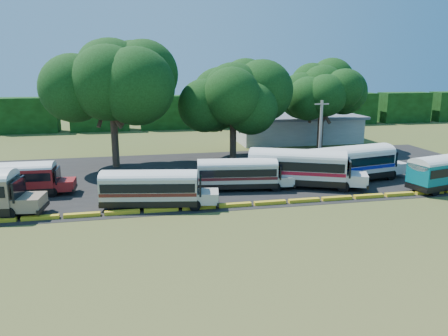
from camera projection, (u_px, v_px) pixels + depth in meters
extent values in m
plane|color=#3B511B|center=(219.00, 212.00, 34.47)|extent=(160.00, 160.00, 0.00)
cube|color=black|center=(207.00, 175.00, 46.10)|extent=(64.00, 24.00, 0.02)
cube|color=yellow|center=(40.00, 218.00, 32.69)|extent=(2.70, 0.45, 0.30)
cube|color=yellow|center=(82.00, 215.00, 33.29)|extent=(2.70, 0.45, 0.30)
cube|color=yellow|center=(122.00, 212.00, 33.89)|extent=(2.70, 0.45, 0.30)
cube|color=yellow|center=(161.00, 210.00, 34.49)|extent=(2.70, 0.45, 0.30)
cube|color=yellow|center=(199.00, 207.00, 35.09)|extent=(2.70, 0.45, 0.30)
cube|color=yellow|center=(235.00, 205.00, 35.69)|extent=(2.70, 0.45, 0.30)
cube|color=yellow|center=(270.00, 203.00, 36.29)|extent=(2.70, 0.45, 0.30)
cube|color=yellow|center=(304.00, 200.00, 36.88)|extent=(2.70, 0.45, 0.30)
cube|color=yellow|center=(337.00, 198.00, 37.48)|extent=(2.70, 0.45, 0.30)
cube|color=yellow|center=(369.00, 196.00, 38.08)|extent=(2.70, 0.45, 0.30)
cube|color=yellow|center=(399.00, 194.00, 38.68)|extent=(2.70, 0.45, 0.30)
cube|color=yellow|center=(429.00, 192.00, 39.28)|extent=(2.70, 0.45, 0.30)
cube|color=beige|center=(297.00, 130.00, 66.24)|extent=(18.00, 8.00, 3.60)
cube|color=slate|center=(297.00, 116.00, 65.78)|extent=(19.00, 9.00, 0.40)
cube|color=black|center=(28.00, 115.00, 74.73)|extent=(10.00, 4.00, 6.00)
cube|color=black|center=(100.00, 114.00, 77.13)|extent=(10.00, 4.00, 6.00)
cube|color=black|center=(168.00, 112.00, 79.52)|extent=(10.00, 4.00, 6.00)
cube|color=black|center=(232.00, 111.00, 81.92)|extent=(10.00, 4.00, 6.00)
cube|color=black|center=(293.00, 110.00, 84.31)|extent=(10.00, 4.00, 6.00)
cube|color=black|center=(350.00, 108.00, 86.71)|extent=(10.00, 4.00, 6.00)
cube|color=black|center=(404.00, 107.00, 89.10)|extent=(10.00, 4.00, 6.00)
cylinder|color=black|center=(8.00, 214.00, 32.28)|extent=(1.14, 0.44, 1.12)
cylinder|color=black|center=(20.00, 204.00, 34.59)|extent=(1.14, 0.44, 1.12)
cube|color=#94775E|center=(30.00, 202.00, 33.43)|extent=(2.27, 2.67, 1.06)
cube|color=black|center=(19.00, 189.00, 33.12)|extent=(0.45, 2.57, 1.53)
cube|color=black|center=(43.00, 207.00, 33.62)|extent=(0.51, 2.74, 0.33)
cylinder|color=black|center=(52.00, 192.00, 38.14)|extent=(0.93, 0.28, 0.92)
cylinder|color=black|center=(56.00, 186.00, 40.03)|extent=(0.93, 0.28, 0.92)
cube|color=black|center=(11.00, 190.00, 38.42)|extent=(7.62, 2.49, 0.51)
cube|color=maroon|center=(10.00, 178.00, 38.17)|extent=(7.62, 2.49, 1.69)
cube|color=black|center=(9.00, 176.00, 38.13)|extent=(7.32, 2.54, 0.71)
ellipsoid|color=silver|center=(8.00, 168.00, 37.98)|extent=(7.62, 2.49, 1.04)
cube|color=maroon|center=(65.00, 184.00, 39.17)|extent=(1.71, 2.07, 0.88)
cube|color=black|center=(58.00, 175.00, 38.87)|extent=(0.19, 2.12, 1.27)
cube|color=black|center=(75.00, 188.00, 39.40)|extent=(0.22, 2.26, 0.28)
cylinder|color=black|center=(195.00, 205.00, 34.55)|extent=(0.97, 0.42, 0.94)
cylinder|color=black|center=(196.00, 198.00, 36.51)|extent=(0.97, 0.42, 0.94)
cylinder|color=black|center=(114.00, 206.00, 34.36)|extent=(0.97, 0.42, 0.94)
cylinder|color=black|center=(119.00, 199.00, 36.32)|extent=(0.97, 0.42, 0.94)
cube|color=black|center=(150.00, 200.00, 35.39)|extent=(8.00, 3.67, 0.52)
cube|color=beige|center=(150.00, 187.00, 35.14)|extent=(8.00, 3.67, 1.72)
cube|color=black|center=(150.00, 185.00, 35.09)|extent=(7.71, 3.67, 0.72)
cube|color=#581D16|center=(150.00, 191.00, 35.21)|extent=(7.93, 3.69, 0.28)
ellipsoid|color=silver|center=(149.00, 177.00, 34.94)|extent=(8.00, 3.67, 1.06)
cube|color=beige|center=(208.00, 197.00, 35.46)|extent=(2.03, 2.33, 0.89)
cube|color=black|center=(201.00, 186.00, 35.24)|extent=(0.52, 2.15, 1.29)
cube|color=black|center=(218.00, 201.00, 35.57)|extent=(0.57, 2.30, 0.28)
cube|color=black|center=(103.00, 202.00, 35.30)|extent=(0.57, 2.30, 0.28)
cylinder|color=black|center=(276.00, 187.00, 39.90)|extent=(0.91, 0.36, 0.89)
cylinder|color=black|center=(272.00, 182.00, 41.75)|extent=(0.91, 0.36, 0.89)
cylinder|color=black|center=(210.00, 188.00, 39.44)|extent=(0.91, 0.36, 0.89)
cylinder|color=black|center=(209.00, 183.00, 41.28)|extent=(0.91, 0.36, 0.89)
cube|color=black|center=(237.00, 184.00, 40.53)|extent=(7.51, 3.13, 0.49)
cube|color=beige|center=(237.00, 173.00, 40.29)|extent=(7.51, 3.13, 1.63)
cube|color=black|center=(237.00, 171.00, 40.24)|extent=(7.23, 3.15, 0.68)
cube|color=#541518|center=(237.00, 176.00, 40.36)|extent=(7.44, 3.16, 0.27)
ellipsoid|color=silver|center=(237.00, 164.00, 40.10)|extent=(7.51, 3.13, 1.00)
cube|color=beige|center=(284.00, 180.00, 40.81)|extent=(1.83, 2.14, 0.84)
cube|color=black|center=(278.00, 171.00, 40.57)|extent=(0.39, 2.04, 1.22)
cube|color=black|center=(292.00, 183.00, 40.95)|extent=(0.44, 2.18, 0.27)
cube|color=black|center=(198.00, 185.00, 40.27)|extent=(0.44, 2.18, 0.27)
cylinder|color=black|center=(343.00, 187.00, 39.65)|extent=(1.12, 0.72, 1.09)
cylinder|color=black|center=(342.00, 180.00, 41.88)|extent=(1.12, 0.72, 1.09)
cylinder|color=black|center=(262.00, 182.00, 41.11)|extent=(1.12, 0.72, 1.09)
cylinder|color=black|center=(265.00, 176.00, 43.34)|extent=(1.12, 0.72, 1.09)
cube|color=black|center=(296.00, 179.00, 41.57)|extent=(9.30, 6.07, 0.60)
cube|color=silver|center=(297.00, 166.00, 41.27)|extent=(9.30, 6.07, 2.00)
cube|color=black|center=(297.00, 164.00, 41.22)|extent=(8.99, 5.99, 0.84)
cube|color=maroon|center=(297.00, 170.00, 41.36)|extent=(9.23, 6.07, 0.33)
ellipsoid|color=silver|center=(297.00, 156.00, 41.04)|extent=(9.30, 6.07, 1.23)
cube|color=silver|center=(356.00, 179.00, 40.42)|extent=(2.76, 2.99, 1.04)
cube|color=black|center=(349.00, 167.00, 40.31)|extent=(1.15, 2.37, 1.50)
cube|color=black|center=(366.00, 184.00, 40.34)|extent=(1.25, 2.53, 0.33)
cube|color=black|center=(251.00, 178.00, 42.46)|extent=(1.25, 2.53, 0.33)
cylinder|color=black|center=(391.00, 175.00, 43.90)|extent=(1.13, 0.51, 1.09)
cylinder|color=black|center=(375.00, 170.00, 45.99)|extent=(1.13, 0.51, 1.09)
cylinder|color=black|center=(330.00, 182.00, 41.07)|extent=(1.13, 0.51, 1.09)
cylinder|color=black|center=(316.00, 177.00, 43.16)|extent=(1.13, 0.51, 1.09)
cube|color=black|center=(349.00, 175.00, 43.28)|extent=(9.30, 4.42, 0.60)
cube|color=silver|center=(350.00, 162.00, 42.99)|extent=(9.30, 4.42, 2.00)
cube|color=black|center=(350.00, 160.00, 42.93)|extent=(8.97, 4.42, 0.84)
cube|color=navy|center=(350.00, 166.00, 43.08)|extent=(9.23, 4.45, 0.33)
ellipsoid|color=silver|center=(351.00, 152.00, 42.76)|extent=(9.30, 4.42, 1.23)
cube|color=silver|center=(392.00, 167.00, 45.29)|extent=(2.39, 2.74, 1.04)
cube|color=black|center=(388.00, 157.00, 44.79)|extent=(0.65, 2.49, 1.50)
cube|color=black|center=(399.00, 170.00, 45.75)|extent=(0.72, 2.66, 0.33)
cube|color=black|center=(312.00, 180.00, 41.62)|extent=(0.72, 2.66, 0.33)
cylinder|color=black|center=(435.00, 191.00, 38.59)|extent=(1.03, 0.51, 0.99)
cylinder|color=black|center=(415.00, 185.00, 40.46)|extent=(1.03, 0.51, 0.99)
cube|color=black|center=(447.00, 182.00, 40.70)|extent=(8.49, 4.35, 0.55)
cube|color=#046874|center=(448.00, 170.00, 40.43)|extent=(8.49, 4.35, 1.82)
cube|color=black|center=(416.00, 189.00, 39.03)|extent=(0.75, 2.40, 0.30)
cylinder|color=#38261C|center=(115.00, 137.00, 49.11)|extent=(0.80, 0.80, 6.98)
cylinder|color=#38261C|center=(124.00, 109.00, 49.10)|extent=(1.29, 2.56, 4.00)
cylinder|color=#38261C|center=(104.00, 109.00, 49.03)|extent=(1.98, 2.25, 4.00)
cylinder|color=#38261C|center=(111.00, 111.00, 47.16)|extent=(2.60, 0.88, 4.00)
ellipsoid|color=black|center=(111.00, 76.00, 47.57)|extent=(10.98, 10.98, 8.05)
cylinder|color=#38261C|center=(233.00, 138.00, 53.14)|extent=(0.80, 0.80, 5.43)
cylinder|color=#38261C|center=(242.00, 118.00, 53.28)|extent=(1.12, 2.10, 3.16)
cylinder|color=#38261C|center=(224.00, 118.00, 53.21)|extent=(1.67, 1.87, 3.16)
cylinder|color=#38261C|center=(234.00, 120.00, 51.35)|extent=(2.12, 0.79, 3.16)
ellipsoid|color=black|center=(233.00, 93.00, 51.92)|extent=(9.94, 9.94, 7.29)
cylinder|color=#38261C|center=(320.00, 129.00, 59.60)|extent=(0.80, 0.80, 5.72)
cylinder|color=#38261C|center=(328.00, 110.00, 59.71)|extent=(1.16, 2.19, 3.32)
cylinder|color=#38261C|center=(312.00, 110.00, 59.64)|extent=(1.73, 1.94, 3.32)
cylinder|color=#38261C|center=(324.00, 112.00, 57.77)|extent=(2.21, 0.81, 3.32)
ellipsoid|color=black|center=(322.00, 87.00, 58.32)|extent=(8.06, 8.06, 5.91)
cylinder|color=gray|center=(320.00, 136.00, 47.10)|extent=(0.30, 0.30, 7.68)
cube|color=gray|center=(322.00, 104.00, 46.31)|extent=(1.60, 0.12, 0.12)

